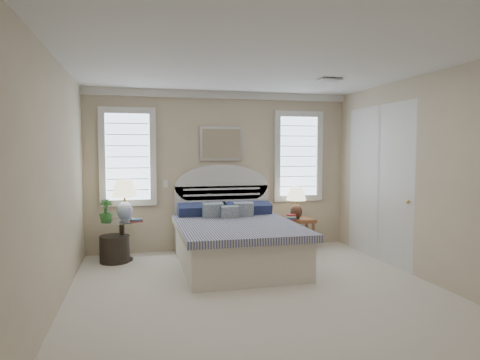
% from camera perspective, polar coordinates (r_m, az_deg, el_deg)
% --- Properties ---
extents(floor, '(4.50, 5.00, 0.01)m').
position_cam_1_polar(floor, '(5.21, 3.01, -15.14)').
color(floor, beige).
rests_on(floor, ground).
extents(ceiling, '(4.50, 5.00, 0.01)m').
position_cam_1_polar(ceiling, '(5.02, 3.13, 15.37)').
color(ceiling, silver).
rests_on(ceiling, wall_back).
extents(wall_back, '(4.50, 0.02, 2.70)m').
position_cam_1_polar(wall_back, '(7.36, -2.53, 1.20)').
color(wall_back, beige).
rests_on(wall_back, floor).
extents(wall_left, '(0.02, 5.00, 2.70)m').
position_cam_1_polar(wall_left, '(4.80, -23.59, -0.62)').
color(wall_left, beige).
rests_on(wall_left, floor).
extents(wall_right, '(0.02, 5.00, 2.70)m').
position_cam_1_polar(wall_right, '(5.99, 24.17, 0.21)').
color(wall_right, beige).
rests_on(wall_right, floor).
extents(crown_molding, '(4.50, 0.08, 0.12)m').
position_cam_1_polar(crown_molding, '(7.37, -2.50, 11.25)').
color(crown_molding, silver).
rests_on(crown_molding, wall_back).
extents(hvac_vent, '(0.30, 0.20, 0.02)m').
position_cam_1_polar(hvac_vent, '(6.18, 11.89, 12.95)').
color(hvac_vent, '#B2B2B2').
rests_on(hvac_vent, ceiling).
extents(switch_plate, '(0.08, 0.01, 0.12)m').
position_cam_1_polar(switch_plate, '(7.24, -9.91, -0.49)').
color(switch_plate, silver).
rests_on(switch_plate, wall_back).
extents(window_left, '(0.90, 0.06, 1.60)m').
position_cam_1_polar(window_left, '(7.20, -14.72, 3.00)').
color(window_left, silver).
rests_on(window_left, wall_back).
extents(window_right, '(0.90, 0.06, 1.60)m').
position_cam_1_polar(window_right, '(7.73, 7.74, 3.16)').
color(window_right, silver).
rests_on(window_right, wall_back).
extents(painting, '(0.74, 0.04, 0.58)m').
position_cam_1_polar(painting, '(7.32, -2.48, 4.87)').
color(painting, silver).
rests_on(painting, wall_back).
extents(closet_door, '(0.02, 1.80, 2.40)m').
position_cam_1_polar(closet_door, '(6.97, 17.96, -0.38)').
color(closet_door, silver).
rests_on(closet_door, floor).
extents(bed, '(1.72, 2.28, 1.47)m').
position_cam_1_polar(bed, '(6.47, -0.71, -7.80)').
color(bed, silver).
rests_on(bed, floor).
extents(side_table_left, '(0.56, 0.56, 0.63)m').
position_cam_1_polar(side_table_left, '(6.90, -15.44, -7.20)').
color(side_table_left, black).
rests_on(side_table_left, floor).
extents(nightstand_right, '(0.50, 0.40, 0.53)m').
position_cam_1_polar(nightstand_right, '(7.50, 7.86, -6.20)').
color(nightstand_right, brown).
rests_on(nightstand_right, floor).
extents(floor_pot, '(0.52, 0.52, 0.41)m').
position_cam_1_polar(floor_pot, '(6.87, -16.36, -8.81)').
color(floor_pot, black).
rests_on(floor_pot, floor).
extents(lamp_left, '(0.39, 0.39, 0.63)m').
position_cam_1_polar(lamp_left, '(6.82, -15.14, -1.99)').
color(lamp_left, silver).
rests_on(lamp_left, side_table_left).
extents(lamp_right, '(0.38, 0.38, 0.56)m').
position_cam_1_polar(lamp_right, '(7.40, 7.51, -2.55)').
color(lamp_right, black).
rests_on(lamp_right, nightstand_right).
extents(potted_plant, '(0.22, 0.22, 0.35)m').
position_cam_1_polar(potted_plant, '(6.66, -17.46, -3.98)').
color(potted_plant, '#296729').
rests_on(potted_plant, side_table_left).
extents(books_left, '(0.20, 0.17, 0.05)m').
position_cam_1_polar(books_left, '(6.63, -13.64, -5.28)').
color(books_left, maroon).
rests_on(books_left, side_table_left).
extents(books_right, '(0.21, 0.18, 0.10)m').
position_cam_1_polar(books_right, '(7.26, 6.84, -5.00)').
color(books_right, maroon).
rests_on(books_right, nightstand_right).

